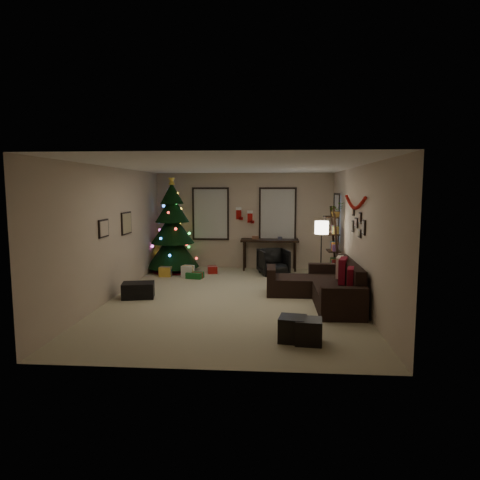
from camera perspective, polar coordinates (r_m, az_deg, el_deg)
name	(u,v)px	position (r m, az deg, el deg)	size (l,w,h in m)	color
floor	(233,299)	(8.86, -0.94, -7.86)	(7.00, 7.00, 0.00)	#BEB490
ceiling	(233,166)	(8.59, -0.97, 9.85)	(7.00, 7.00, 0.00)	white
wall_back	(244,221)	(12.10, 0.54, 2.58)	(5.00, 5.00, 0.00)	#C5AF96
wall_front	(207,264)	(5.18, -4.46, -3.18)	(5.00, 5.00, 0.00)	#C5AF96
wall_left	(113,233)	(9.19, -16.68, 0.94)	(7.00, 7.00, 0.00)	#C5AF96
wall_right	(358,235)	(8.76, 15.56, 0.70)	(7.00, 7.00, 0.00)	#C5AF96
window_back_left	(211,214)	(12.15, -3.95, 3.52)	(1.05, 0.06, 1.50)	#728CB2
window_back_right	(278,214)	(12.03, 5.06, 3.48)	(1.05, 0.06, 1.50)	#728CB2
window_right_wall	(337,218)	(11.24, 12.90, 2.85)	(0.06, 0.90, 1.30)	#728CB2
christmas_tree	(173,232)	(11.73, -9.03, 1.11)	(1.42, 1.42, 2.65)	black
presents	(184,271)	(11.22, -7.51, -4.17)	(1.50, 1.00, 0.30)	silver
sofa	(325,288)	(8.80, 11.28, -6.29)	(1.74, 2.53, 0.83)	black
pillow_red_a	(350,279)	(7.94, 14.60, -5.07)	(0.11, 0.40, 0.40)	maroon
pillow_red_b	(343,271)	(8.71, 13.66, -4.00)	(0.13, 0.50, 0.50)	maroon
pillow_cream	(340,267)	(9.13, 13.22, -3.56)	(0.12, 0.43, 0.43)	beige
ottoman_near	(292,329)	(6.49, 7.05, -11.75)	(0.39, 0.39, 0.37)	black
ottoman_far	(309,331)	(6.44, 9.20, -11.99)	(0.38, 0.38, 0.36)	black
desk	(270,243)	(11.85, 4.00, -0.39)	(1.60, 0.57, 0.86)	black
desk_chair	(273,262)	(11.27, 4.50, -2.92)	(0.67, 0.62, 0.68)	black
bookshelf	(334,246)	(10.51, 12.53, -0.75)	(0.30, 0.54, 1.84)	black
potted_plant	(336,208)	(10.27, 12.79, 4.22)	(0.44, 0.38, 0.49)	#4C4C4C
floor_lamp	(322,232)	(10.09, 10.89, 1.09)	(0.32, 0.32, 1.51)	black
art_map	(126,223)	(9.89, -15.01, 2.20)	(0.04, 0.60, 0.50)	black
art_abstract	(103,228)	(8.67, -17.85, 1.49)	(0.04, 0.45, 0.35)	black
gallery	(358,224)	(8.66, 15.57, 2.10)	(0.03, 1.25, 0.54)	black
garland	(355,202)	(8.88, 15.15, 4.94)	(0.08, 1.90, 0.30)	#A5140C
stocking_left	(239,213)	(12.06, -0.14, 3.61)	(0.20, 0.05, 0.36)	#990F0C
stocking_right	(250,217)	(11.89, 1.39, 3.16)	(0.20, 0.05, 0.36)	#990F0C
storage_bin	(138,290)	(9.13, -13.50, -6.58)	(0.64, 0.43, 0.32)	black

